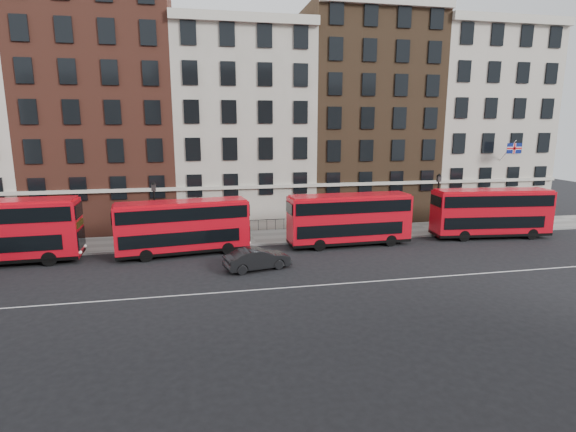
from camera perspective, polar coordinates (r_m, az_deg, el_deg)
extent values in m
plane|color=black|center=(29.42, -1.92, -7.81)|extent=(120.00, 120.00, 0.00)
cube|color=gray|center=(39.36, -4.50, -2.72)|extent=(80.00, 5.00, 0.15)
cube|color=gray|center=(36.96, -4.01, -3.65)|extent=(80.00, 0.30, 0.16)
cube|color=white|center=(27.57, -1.21, -9.15)|extent=(70.00, 0.12, 0.01)
cube|color=brown|center=(46.13, -22.33, 12.25)|extent=(12.80, 10.00, 22.00)
cube|color=#A8A394|center=(45.61, -5.89, 11.16)|extent=(12.80, 10.00, 19.00)
cube|color=beige|center=(41.35, -5.36, 23.85)|extent=(12.80, 0.50, 0.80)
cube|color=brown|center=(48.61, 9.64, 12.26)|extent=(12.80, 10.00, 21.00)
cube|color=beige|center=(45.07, 12.76, 25.20)|extent=(12.80, 0.50, 0.80)
cube|color=#BFB5A5|center=(54.52, 22.51, 10.94)|extent=(12.80, 10.00, 20.00)
cube|color=beige|center=(51.19, 26.89, 21.46)|extent=(12.80, 0.50, 0.80)
cube|color=black|center=(36.13, -24.75, -2.56)|extent=(0.17, 2.29, 1.35)
cube|color=black|center=(35.89, -24.90, -0.83)|extent=(0.16, 1.98, 0.44)
cylinder|color=black|center=(35.74, -28.05, -4.82)|extent=(1.05, 0.33, 1.04)
cylinder|color=black|center=(37.92, -27.21, -3.85)|extent=(1.05, 0.33, 1.04)
cube|color=red|center=(34.82, -13.20, -1.34)|extent=(10.02, 3.61, 3.69)
cube|color=black|center=(35.24, -13.07, -4.08)|extent=(10.03, 3.64, 0.22)
cube|color=black|center=(34.94, -13.61, -2.38)|extent=(8.92, 3.53, 0.98)
cube|color=black|center=(34.59, -13.29, 0.51)|extent=(9.66, 3.63, 0.93)
cube|color=red|center=(34.46, -13.34, 1.73)|extent=(9.72, 3.38, 0.17)
cube|color=black|center=(35.80, -5.27, -1.92)|extent=(0.34, 2.05, 1.21)
cube|color=black|center=(35.58, -5.30, -0.35)|extent=(0.31, 1.77, 0.39)
cylinder|color=black|center=(34.68, -7.66, -4.09)|extent=(0.96, 0.38, 0.93)
cylinder|color=black|center=(36.67, -8.32, -3.25)|extent=(0.96, 0.38, 0.93)
cylinder|color=black|center=(34.07, -17.57, -4.82)|extent=(0.96, 0.38, 0.93)
cylinder|color=black|center=(36.09, -17.69, -3.92)|extent=(0.96, 0.38, 0.93)
cube|color=red|center=(36.83, 7.79, -0.38)|extent=(10.05, 2.69, 3.75)
cube|color=black|center=(37.23, 7.71, -3.04)|extent=(10.05, 2.73, 0.23)
cube|color=black|center=(36.86, 7.35, -1.38)|extent=(8.91, 2.73, 1.00)
cube|color=black|center=(36.61, 7.84, 1.40)|extent=(9.67, 2.76, 0.95)
cube|color=red|center=(36.48, 7.87, 2.58)|extent=(9.76, 2.49, 0.17)
cube|color=black|center=(39.05, 14.66, -1.08)|extent=(0.14, 2.09, 1.24)
cube|color=black|center=(38.85, 14.73, 0.39)|extent=(0.13, 1.81, 0.40)
cylinder|color=black|center=(37.55, 12.91, -3.06)|extent=(0.96, 0.30, 0.95)
cylinder|color=black|center=(39.41, 11.55, -2.31)|extent=(0.96, 0.30, 0.95)
cylinder|color=black|center=(35.33, 4.01, -3.71)|extent=(0.96, 0.30, 0.95)
cylinder|color=black|center=(37.30, 3.03, -2.87)|extent=(0.96, 0.30, 0.95)
cube|color=red|center=(42.86, 24.39, 0.40)|extent=(10.28, 3.40, 3.80)
cube|color=black|center=(43.21, 24.20, -1.92)|extent=(10.29, 3.43, 0.23)
cube|color=black|center=(42.83, 23.99, -0.46)|extent=(9.14, 3.36, 1.01)
cube|color=black|center=(42.67, 24.52, 1.95)|extent=(9.91, 3.43, 0.96)
cube|color=red|center=(42.56, 24.61, 2.97)|extent=(9.98, 3.18, 0.17)
cube|color=black|center=(45.76, 29.83, -0.41)|extent=(0.29, 2.11, 1.25)
cube|color=black|center=(45.58, 29.96, 0.86)|extent=(0.26, 1.83, 0.40)
cylinder|color=black|center=(44.05, 28.58, -2.04)|extent=(0.98, 0.36, 0.96)
cylinder|color=black|center=(45.79, 27.08, -1.42)|extent=(0.98, 0.36, 0.96)
cylinder|color=black|center=(40.91, 21.44, -2.37)|extent=(0.98, 0.36, 0.96)
cylinder|color=black|center=(42.78, 20.14, -1.69)|extent=(0.98, 0.36, 0.96)
imported|color=black|center=(30.86, -3.91, -5.44)|extent=(4.79, 2.64, 1.50)
cylinder|color=black|center=(36.62, -16.47, -0.43)|extent=(0.14, 0.14, 4.60)
cylinder|color=black|center=(37.07, -16.30, -3.46)|extent=(0.32, 0.32, 0.60)
cube|color=#262626|center=(36.20, -16.70, 3.52)|extent=(0.32, 0.32, 0.55)
cone|color=black|center=(36.16, -16.73, 4.07)|extent=(0.44, 0.44, 0.25)
cylinder|color=black|center=(42.86, 18.40, 1.14)|extent=(0.14, 0.14, 4.60)
cylinder|color=black|center=(43.25, 18.24, -1.47)|extent=(0.32, 0.32, 0.60)
cube|color=#262626|center=(42.51, 18.62, 4.52)|extent=(0.32, 0.32, 0.55)
cone|color=black|center=(42.47, 18.65, 4.99)|extent=(0.44, 0.44, 0.25)
cylinder|color=black|center=(48.39, 29.10, 0.19)|extent=(0.12, 0.12, 2.60)
cube|color=black|center=(48.03, 29.40, 2.03)|extent=(0.25, 0.30, 0.75)
sphere|color=red|center=(47.87, 29.56, 2.25)|extent=(0.14, 0.14, 0.14)
sphere|color=#0C9919|center=(47.94, 29.51, 1.73)|extent=(0.14, 0.14, 0.14)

